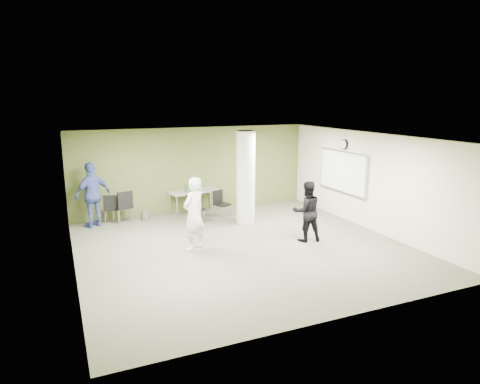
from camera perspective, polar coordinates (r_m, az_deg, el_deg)
name	(u,v)px	position (r m, az deg, el deg)	size (l,w,h in m)	color
floor	(242,247)	(11.04, 0.25, -7.34)	(8.00, 8.00, 0.00)	#4D4E3D
ceiling	(242,137)	(10.43, 0.27, 7.30)	(8.00, 8.00, 0.00)	white
wall_back	(194,170)	(14.34, -6.18, 2.98)	(8.00, 0.02, 2.80)	#525C2B
wall_left	(70,210)	(9.80, -21.72, -2.24)	(0.02, 8.00, 2.80)	#525C2B
wall_right_cream	(370,182)	(12.76, 16.96, 1.34)	(0.02, 8.00, 2.80)	beige
column	(246,177)	(12.84, 0.77, 1.95)	(0.56, 0.56, 2.80)	silver
whiteboard	(342,172)	(13.61, 13.49, 2.64)	(0.05, 2.30, 1.30)	silver
wall_clock	(344,144)	(13.50, 13.67, 6.19)	(0.06, 0.32, 0.32)	black
folding_table	(194,192)	(13.99, -6.16, -0.02)	(1.75, 0.98, 1.04)	gray
wastebasket	(145,215)	(13.70, -12.51, -3.06)	(0.25, 0.25, 0.29)	#4C4C4C
chair_back_left	(111,207)	(13.49, -16.76, -1.87)	(0.54, 0.54, 0.90)	black
chair_back_right	(124,204)	(13.38, -15.25, -1.60)	(0.63, 0.63, 1.01)	black
chair_table_left	(194,206)	(13.13, -6.09, -1.91)	(0.52, 0.52, 0.86)	black
chair_table_right	(220,202)	(13.66, -2.63, -1.29)	(0.56, 0.56, 0.86)	black
woman_white	(194,214)	(10.67, -6.16, -2.92)	(0.67, 0.44, 1.84)	white
man_black	(307,211)	(11.42, 8.88, -2.56)	(0.79, 0.61, 1.62)	black
man_blue	(93,195)	(13.22, -19.06, -0.37)	(1.13, 0.47, 1.93)	#3F4F9C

